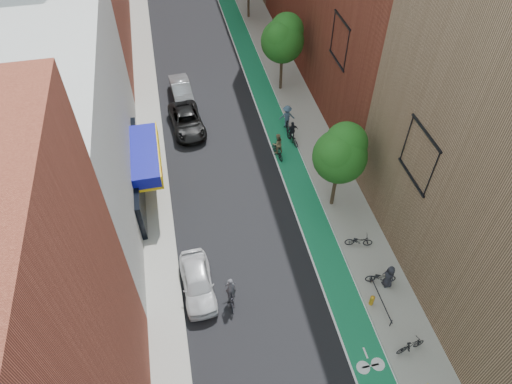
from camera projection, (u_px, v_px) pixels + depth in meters
ground at (290, 363)px, 23.36m from camera, size 160.00×160.00×0.00m
bike_lane at (258, 79)px, 41.42m from camera, size 2.00×68.00×0.01m
sidewalk_left at (146, 92)px, 39.92m from camera, size 2.00×68.00×0.15m
sidewalk_right at (284, 75)px, 41.73m from camera, size 3.00×68.00×0.15m
building_left_white at (53, 131)px, 26.82m from camera, size 8.00×20.00×12.00m
tree_near at (341, 153)px, 27.54m from camera, size 3.40×3.36×6.42m
tree_mid at (283, 38)px, 36.78m from camera, size 3.55×3.53×6.74m
parked_car_white at (197, 282)px, 25.82m from camera, size 1.91×4.41×1.48m
parked_car_black at (187, 121)px, 36.02m from camera, size 2.84×5.35×1.43m
parked_car_silver at (181, 91)px, 38.86m from camera, size 1.89×4.60×1.48m
cyclist_lead at (231, 294)px, 25.39m from camera, size 0.87×1.95×2.01m
cyclist_lane_near at (277, 147)px, 33.65m from camera, size 0.93×1.77×2.02m
cyclist_lane_mid at (292, 135)px, 34.83m from camera, size 0.98×1.76×1.91m
cyclist_lane_far at (287, 119)px, 35.74m from camera, size 1.30×1.90×2.21m
parked_bike_near at (381, 277)px, 26.22m from camera, size 1.86×0.98×0.93m
parked_bike_mid at (411, 346)px, 23.34m from camera, size 1.71×0.72×1.00m
parked_bike_far at (359, 241)px, 28.04m from camera, size 1.80×0.99×0.90m
pedestrian at (389, 276)px, 25.82m from camera, size 0.62×0.87×1.66m
fire_hydrant at (372, 300)px, 25.26m from camera, size 0.27×0.27×0.76m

